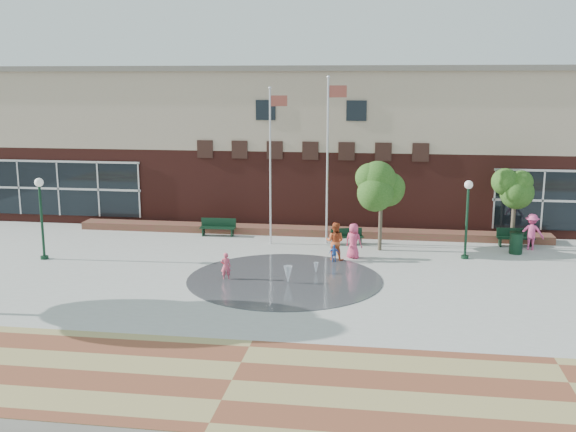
# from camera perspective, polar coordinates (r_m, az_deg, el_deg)

# --- Properties ---
(ground) EXTENTS (120.00, 120.00, 0.00)m
(ground) POSITION_cam_1_polar(r_m,az_deg,el_deg) (26.26, -1.29, -7.30)
(ground) COLOR #666056
(ground) RESTS_ON ground
(plaza_concrete) EXTENTS (46.00, 18.00, 0.01)m
(plaza_concrete) POSITION_cam_1_polar(r_m,az_deg,el_deg) (30.02, 0.00, -4.86)
(plaza_concrete) COLOR #A8A8A0
(plaza_concrete) RESTS_ON ground
(paver_band) EXTENTS (46.00, 6.00, 0.01)m
(paver_band) POSITION_cam_1_polar(r_m,az_deg,el_deg) (19.88, -4.78, -13.71)
(paver_band) COLOR brown
(paver_band) RESTS_ON ground
(splash_pad) EXTENTS (8.40, 8.40, 0.01)m
(splash_pad) POSITION_cam_1_polar(r_m,az_deg,el_deg) (29.07, -0.29, -5.41)
(splash_pad) COLOR #383A3D
(splash_pad) RESTS_ON ground
(library_building) EXTENTS (44.40, 10.40, 9.20)m
(library_building) POSITION_cam_1_polar(r_m,az_deg,el_deg) (42.36, 2.68, 6.31)
(library_building) COLOR #51211B
(library_building) RESTS_ON ground
(flower_bed) EXTENTS (26.00, 1.20, 0.40)m
(flower_bed) POSITION_cam_1_polar(r_m,az_deg,el_deg) (37.31, 1.71, -1.61)
(flower_bed) COLOR maroon
(flower_bed) RESTS_ON ground
(flagpole_left) EXTENTS (0.93, 0.30, 8.11)m
(flagpole_left) POSITION_cam_1_polar(r_m,az_deg,el_deg) (34.49, -1.44, 4.93)
(flagpole_left) COLOR silver
(flagpole_left) RESTS_ON ground
(flagpole_right) EXTENTS (1.00, 0.46, 8.66)m
(flagpole_right) POSITION_cam_1_polar(r_m,az_deg,el_deg) (34.62, 3.44, 5.47)
(flagpole_right) COLOR silver
(flagpole_right) RESTS_ON ground
(lamp_left) EXTENTS (0.42, 0.42, 3.94)m
(lamp_left) POSITION_cam_1_polar(r_m,az_deg,el_deg) (33.82, -20.19, 0.54)
(lamp_left) COLOR black
(lamp_left) RESTS_ON ground
(lamp_right) EXTENTS (0.40, 0.40, 3.80)m
(lamp_right) POSITION_cam_1_polar(r_m,az_deg,el_deg) (32.97, 14.94, 0.45)
(lamp_right) COLOR black
(lamp_right) RESTS_ON ground
(bench_left) EXTENTS (1.95, 0.59, 0.98)m
(bench_left) POSITION_cam_1_polar(r_m,az_deg,el_deg) (37.14, -5.95, -1.24)
(bench_left) COLOR black
(bench_left) RESTS_ON ground
(bench_mid) EXTENTS (1.73, 0.95, 0.84)m
(bench_mid) POSITION_cam_1_polar(r_m,az_deg,el_deg) (35.23, 5.03, -1.99)
(bench_mid) COLOR black
(bench_mid) RESTS_ON ground
(bench_right) EXTENTS (1.90, 0.63, 0.94)m
(bench_right) POSITION_cam_1_polar(r_m,az_deg,el_deg) (36.55, 18.70, -2.01)
(bench_right) COLOR black
(bench_right) RESTS_ON ground
(trash_can) EXTENTS (0.68, 0.68, 1.11)m
(trash_can) POSITION_cam_1_polar(r_m,az_deg,el_deg) (34.99, 18.75, -2.16)
(trash_can) COLOR black
(trash_can) RESTS_ON ground
(tree_mid) EXTENTS (2.67, 2.67, 4.51)m
(tree_mid) POSITION_cam_1_polar(r_m,az_deg,el_deg) (33.60, 7.91, 2.53)
(tree_mid) COLOR #42382A
(tree_mid) RESTS_ON ground
(tree_small_right) EXTENTS (2.33, 2.33, 3.98)m
(tree_small_right) POSITION_cam_1_polar(r_m,az_deg,el_deg) (36.36, 18.67, 2.10)
(tree_small_right) COLOR #42382A
(tree_small_right) RESTS_ON ground
(water_jet_a) EXTENTS (0.38, 0.38, 0.74)m
(water_jet_a) POSITION_cam_1_polar(r_m,az_deg,el_deg) (28.50, -0.00, -5.77)
(water_jet_a) COLOR white
(water_jet_a) RESTS_ON ground
(water_jet_b) EXTENTS (0.22, 0.22, 0.50)m
(water_jet_b) POSITION_cam_1_polar(r_m,az_deg,el_deg) (29.91, 2.38, -4.94)
(water_jet_b) COLOR white
(water_jet_b) RESTS_ON ground
(child_splash) EXTENTS (0.50, 0.39, 1.20)m
(child_splash) POSITION_cam_1_polar(r_m,az_deg,el_deg) (29.03, -5.29, -4.26)
(child_splash) COLOR #E34F67
(child_splash) RESTS_ON ground
(adult_red) EXTENTS (1.00, 0.84, 1.84)m
(adult_red) POSITION_cam_1_polar(r_m,az_deg,el_deg) (31.99, 4.00, -2.16)
(adult_red) COLOR #C85429
(adult_red) RESTS_ON ground
(adult_pink) EXTENTS (0.99, 0.84, 1.72)m
(adult_pink) POSITION_cam_1_polar(r_m,az_deg,el_deg) (32.40, 5.57, -2.12)
(adult_pink) COLOR #DF436D
(adult_pink) RESTS_ON ground
(child_blue) EXTENTS (0.51, 0.22, 0.87)m
(child_blue) POSITION_cam_1_polar(r_m,az_deg,el_deg) (31.70, 3.93, -3.20)
(child_blue) COLOR blue
(child_blue) RESTS_ON ground
(person_bench) EXTENTS (1.31, 0.92, 1.84)m
(person_bench) POSITION_cam_1_polar(r_m,az_deg,el_deg) (36.01, 19.92, -1.29)
(person_bench) COLOR #EF4A8D
(person_bench) RESTS_ON ground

